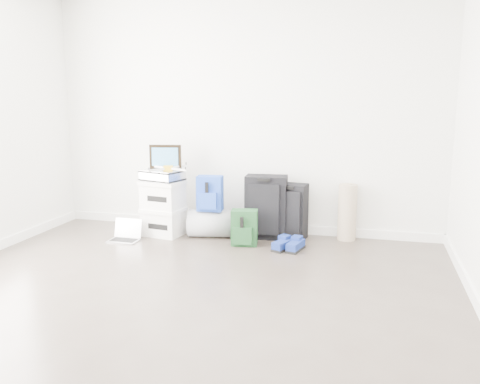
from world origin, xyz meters
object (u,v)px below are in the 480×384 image
(large_suitcase, at_px, (266,207))
(carry_on, at_px, (289,211))
(duffel_bag, at_px, (211,223))
(laptop, at_px, (126,235))
(boxes_stack, at_px, (163,208))
(briefcase, at_px, (162,175))

(large_suitcase, relative_size, carry_on, 1.14)
(duffel_bag, xyz_separation_m, laptop, (-0.86, -0.37, -0.10))
(carry_on, bearing_deg, boxes_stack, -161.79)
(duffel_bag, relative_size, laptop, 1.54)
(boxes_stack, height_order, briefcase, briefcase)
(boxes_stack, distance_m, carry_on, 1.41)
(briefcase, relative_size, large_suitcase, 0.60)
(large_suitcase, height_order, laptop, large_suitcase)
(large_suitcase, bearing_deg, laptop, -165.81)
(boxes_stack, bearing_deg, duffel_bag, 15.24)
(large_suitcase, distance_m, laptop, 1.58)
(duffel_bag, bearing_deg, briefcase, 176.94)
(large_suitcase, xyz_separation_m, laptop, (-1.47, -0.49, -0.29))
(boxes_stack, relative_size, duffel_bag, 1.26)
(large_suitcase, relative_size, laptop, 2.16)
(boxes_stack, bearing_deg, briefcase, 8.95)
(boxes_stack, height_order, large_suitcase, large_suitcase)
(briefcase, bearing_deg, laptop, -118.71)
(boxes_stack, xyz_separation_m, laptop, (-0.32, -0.31, -0.26))
(laptop, bearing_deg, briefcase, 45.09)
(boxes_stack, height_order, laptop, boxes_stack)
(briefcase, bearing_deg, duffel_bag, 23.56)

